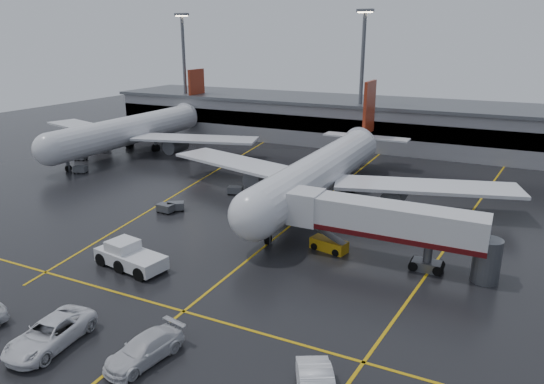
% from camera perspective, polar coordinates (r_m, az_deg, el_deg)
% --- Properties ---
extents(ground, '(220.00, 220.00, 0.00)m').
position_cam_1_polar(ground, '(58.37, 2.63, -3.48)').
color(ground, black).
rests_on(ground, ground).
extents(apron_line_centre, '(0.25, 90.00, 0.02)m').
position_cam_1_polar(apron_line_centre, '(58.36, 2.63, -3.47)').
color(apron_line_centre, gold).
rests_on(apron_line_centre, ground).
extents(apron_line_stop, '(60.00, 0.25, 0.02)m').
position_cam_1_polar(apron_line_stop, '(41.08, -10.10, -13.33)').
color(apron_line_stop, gold).
rests_on(apron_line_stop, ground).
extents(apron_line_left, '(9.99, 69.35, 0.02)m').
position_cam_1_polar(apron_line_left, '(75.96, -8.24, 1.37)').
color(apron_line_left, gold).
rests_on(apron_line_left, ground).
extents(apron_line_right, '(7.57, 69.64, 0.02)m').
position_cam_1_polar(apron_line_right, '(63.68, 21.43, -2.89)').
color(apron_line_right, gold).
rests_on(apron_line_right, ground).
extents(terminal, '(122.00, 19.00, 8.60)m').
position_cam_1_polar(terminal, '(101.69, 13.65, 7.64)').
color(terminal, gray).
rests_on(terminal, ground).
extents(light_mast_left, '(3.00, 1.20, 25.45)m').
position_cam_1_polar(light_mast_left, '(113.79, -10.03, 14.02)').
color(light_mast_left, '#595B60').
rests_on(light_mast_left, ground).
extents(light_mast_mid, '(3.00, 1.20, 25.45)m').
position_cam_1_polar(light_mast_mid, '(96.03, 10.29, 13.41)').
color(light_mast_mid, '#595B60').
rests_on(light_mast_mid, ground).
extents(main_airliner, '(48.80, 45.60, 14.10)m').
position_cam_1_polar(main_airliner, '(65.68, 6.08, 2.70)').
color(main_airliner, silver).
rests_on(main_airliner, ground).
extents(second_airliner, '(48.80, 45.60, 14.10)m').
position_cam_1_polar(second_airliner, '(97.30, -15.30, 7.02)').
color(second_airliner, silver).
rests_on(second_airliner, ground).
extents(jet_bridge, '(19.90, 3.40, 6.05)m').
position_cam_1_polar(jet_bridge, '(48.19, 12.85, -3.55)').
color(jet_bridge, silver).
rests_on(jet_bridge, ground).
extents(pushback_tractor, '(7.57, 4.07, 2.58)m').
position_cam_1_polar(pushback_tractor, '(48.93, -16.04, -7.16)').
color(pushback_tractor, silver).
rests_on(pushback_tractor, ground).
extents(belt_loader, '(4.03, 2.44, 2.39)m').
position_cam_1_polar(belt_loader, '(51.07, 6.55, -6.03)').
color(belt_loader, '#C48D0F').
rests_on(belt_loader, ground).
extents(service_van_a, '(3.67, 7.03, 1.89)m').
position_cam_1_polar(service_van_a, '(39.38, -24.13, -14.61)').
color(service_van_a, white).
rests_on(service_van_a, ground).
extents(service_van_b, '(3.40, 6.22, 1.71)m').
position_cam_1_polar(service_van_b, '(35.86, -14.43, -17.06)').
color(service_van_b, silver).
rests_on(service_van_b, ground).
extents(baggage_cart_a, '(2.38, 2.21, 1.12)m').
position_cam_1_polar(baggage_cart_a, '(63.00, -10.99, -1.58)').
color(baggage_cart_a, '#595B60').
rests_on(baggage_cart_a, ground).
extents(baggage_cart_b, '(2.07, 1.41, 1.12)m').
position_cam_1_polar(baggage_cart_b, '(62.60, -12.11, -1.78)').
color(baggage_cart_b, '#595B60').
rests_on(baggage_cart_b, ground).
extents(baggage_cart_c, '(2.30, 1.85, 1.12)m').
position_cam_1_polar(baggage_cart_c, '(68.46, -4.23, 0.24)').
color(baggage_cart_c, '#595B60').
rests_on(baggage_cart_c, ground).
extents(baggage_cart_d, '(2.24, 1.72, 1.12)m').
position_cam_1_polar(baggage_cart_d, '(93.52, -21.10, 3.81)').
color(baggage_cart_d, '#595B60').
rests_on(baggage_cart_d, ground).
extents(baggage_cart_e, '(2.30, 1.84, 1.12)m').
position_cam_1_polar(baggage_cart_e, '(84.68, -21.12, 2.47)').
color(baggage_cart_e, '#595B60').
rests_on(baggage_cart_e, ground).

